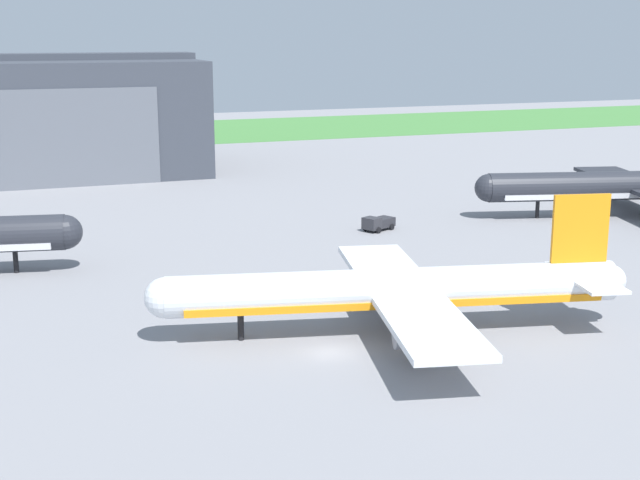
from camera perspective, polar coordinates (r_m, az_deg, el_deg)
ground_plane at (r=74.48m, az=0.70°, el=-7.28°), size 440.00×440.00×0.00m
grass_field_strip at (r=235.74m, az=-14.08°, el=6.59°), size 440.00×56.00×0.08m
airliner_near_right at (r=78.23m, az=4.94°, el=-3.25°), size 42.39×34.26×12.14m
pushback_tractor at (r=119.05m, az=3.77°, el=1.12°), size 5.15×4.03×1.97m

